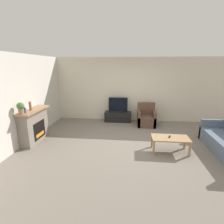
{
  "coord_description": "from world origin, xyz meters",
  "views": [
    {
      "loc": [
        -0.13,
        -5.14,
        2.35
      ],
      "look_at": [
        -0.71,
        0.47,
        0.85
      ],
      "focal_mm": 28.0,
      "sensor_mm": 36.0,
      "label": 1
    }
  ],
  "objects": [
    {
      "name": "remote",
      "position": [
        1.0,
        -0.48,
        0.43
      ],
      "size": [
        0.09,
        0.15,
        0.02
      ],
      "rotation": [
        0.0,
        0.0,
        -0.38
      ],
      "color": "black",
      "rests_on": "coffee_table"
    },
    {
      "name": "armchair",
      "position": [
        0.55,
        1.73,
        0.29
      ],
      "size": [
        0.7,
        0.76,
        0.88
      ],
      "color": "brown",
      "rests_on": "ground"
    },
    {
      "name": "mantel_vase_left",
      "position": [
        -3.11,
        -0.59,
        1.12
      ],
      "size": [
        0.08,
        0.08,
        0.17
      ],
      "color": "#385670",
      "rests_on": "fireplace"
    },
    {
      "name": "wall_left",
      "position": [
        -3.34,
        0.0,
        1.35
      ],
      "size": [
        0.06,
        12.0,
        2.7
      ],
      "color": "beige",
      "rests_on": "ground"
    },
    {
      "name": "coffee_table",
      "position": [
        1.02,
        -0.51,
        0.37
      ],
      "size": [
        1.02,
        0.53,
        0.42
      ],
      "color": "#A37F56",
      "rests_on": "ground"
    },
    {
      "name": "fireplace",
      "position": [
        -3.13,
        -0.19,
        0.53
      ],
      "size": [
        0.46,
        1.33,
        1.04
      ],
      "color": "slate",
      "rests_on": "ground"
    },
    {
      "name": "potted_plant",
      "position": [
        -3.11,
        -0.76,
        1.23
      ],
      "size": [
        0.2,
        0.2,
        0.34
      ],
      "color": "#936B4C",
      "rests_on": "fireplace"
    },
    {
      "name": "wall_back",
      "position": [
        0.0,
        2.39,
        1.35
      ],
      "size": [
        12.0,
        0.06,
        2.7
      ],
      "color": "beige",
      "rests_on": "ground"
    },
    {
      "name": "ground_plane",
      "position": [
        0.0,
        0.0,
        0.0
      ],
      "size": [
        24.0,
        24.0,
        0.0
      ],
      "primitive_type": "plane",
      "color": "slate"
    },
    {
      "name": "mantel_vase_centre_left",
      "position": [
        -3.11,
        -0.29,
        1.17
      ],
      "size": [
        0.07,
        0.07,
        0.28
      ],
      "color": "#994C3D",
      "rests_on": "fireplace"
    },
    {
      "name": "tv_stand",
      "position": [
        -0.62,
        2.1,
        0.21
      ],
      "size": [
        1.14,
        0.44,
        0.42
      ],
      "color": "black",
      "rests_on": "ground"
    },
    {
      "name": "tv",
      "position": [
        -0.62,
        2.1,
        0.72
      ],
      "size": [
        0.8,
        0.18,
        0.63
      ],
      "color": "black",
      "rests_on": "tv_stand"
    }
  ]
}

